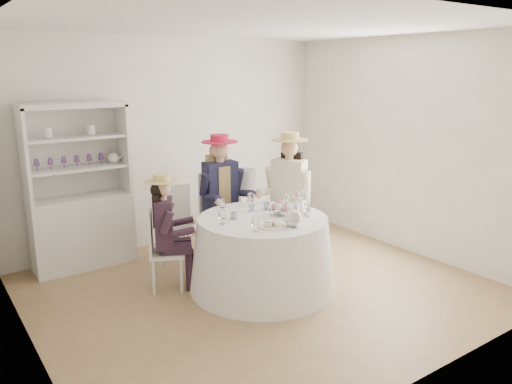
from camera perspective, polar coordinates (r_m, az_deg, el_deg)
ground at (r=5.45m, az=0.61°, el=-10.99°), size 4.50×4.50×0.00m
ceiling at (r=4.97m, az=0.70°, el=18.58°), size 4.50×4.50×0.00m
wall_back at (r=6.74m, az=-9.35°, el=5.64°), size 4.50×0.00×4.50m
wall_front at (r=3.65m, az=19.31°, el=-1.87°), size 4.50×0.00×4.50m
wall_left at (r=4.18m, az=-25.31°, el=-0.50°), size 0.00×4.50×4.50m
wall_right at (r=6.59m, az=16.82°, el=5.05°), size 0.00×4.50×4.50m
tea_table at (r=5.35m, az=0.75°, el=-6.98°), size 1.56×1.56×0.78m
hutch at (r=6.20m, az=-19.40°, el=-1.95°), size 1.23×0.66×1.93m
side_table at (r=7.23m, az=-1.06°, el=-2.02°), size 0.44×0.44×0.63m
hatbox at (r=7.12m, az=-1.07°, el=1.50°), size 0.30×0.30×0.28m
guest_left at (r=5.30m, az=-10.22°, el=-3.77°), size 0.53×0.48×1.25m
guest_mid at (r=6.06m, az=-4.00°, el=0.28°), size 0.56×0.58×1.54m
guest_right at (r=6.13m, az=3.68°, el=0.48°), size 0.66×0.60×1.56m
spare_chair at (r=6.06m, az=-9.46°, el=-3.19°), size 0.52×0.52×1.00m
teacup_a at (r=5.16m, az=-2.53°, el=-2.77°), size 0.10×0.10×0.06m
teacup_b at (r=5.44m, az=-0.44°, el=-1.88°), size 0.09×0.09×0.06m
teacup_c at (r=5.50m, az=1.29°, el=-1.68°), size 0.11×0.11×0.07m
flower_bowl at (r=5.32m, az=3.03°, el=-2.33°), size 0.28×0.28×0.05m
flower_arrangement at (r=5.30m, az=2.99°, el=-1.64°), size 0.19×0.19×0.07m
table_teapot at (r=4.94m, az=4.22°, el=-2.99°), size 0.25×0.18×0.19m
sandwich_plate at (r=4.92m, az=1.75°, el=-3.81°), size 0.27×0.27×0.06m
cupcake_stand at (r=5.40m, az=5.18°, el=-1.48°), size 0.25×0.25×0.23m
stemware_set at (r=5.20m, az=0.76°, el=-2.14°), size 0.98×0.98×0.15m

